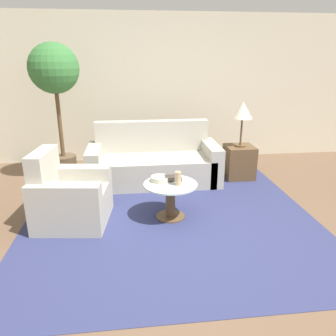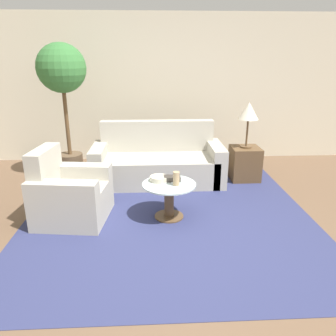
{
  "view_description": "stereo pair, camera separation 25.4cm",
  "coord_description": "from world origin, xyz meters",
  "px_view_note": "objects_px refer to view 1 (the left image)",
  "views": [
    {
      "loc": [
        -0.49,
        -2.99,
        1.87
      ],
      "look_at": [
        -0.04,
        0.84,
        0.55
      ],
      "focal_mm": 35.0,
      "sensor_mm": 36.0,
      "label": 1
    },
    {
      "loc": [
        -0.24,
        -3.01,
        1.87
      ],
      "look_at": [
        -0.04,
        0.84,
        0.55
      ],
      "focal_mm": 35.0,
      "sensor_mm": 36.0,
      "label": 2
    }
  ],
  "objects_px": {
    "table_lamp": "(243,112)",
    "bowl": "(160,179)",
    "armchair": "(68,199)",
    "vase": "(178,178)",
    "coffee_table": "(170,196)",
    "sofa_main": "(154,163)",
    "book_stack": "(173,178)",
    "potted_plant": "(55,82)"
  },
  "relations": [
    {
      "from": "sofa_main",
      "to": "coffee_table",
      "type": "distance_m",
      "value": 1.29
    },
    {
      "from": "sofa_main",
      "to": "book_stack",
      "type": "xyz_separation_m",
      "value": [
        0.15,
        -1.18,
        0.18
      ]
    },
    {
      "from": "sofa_main",
      "to": "vase",
      "type": "xyz_separation_m",
      "value": [
        0.19,
        -1.33,
        0.23
      ]
    },
    {
      "from": "vase",
      "to": "bowl",
      "type": "distance_m",
      "value": 0.25
    },
    {
      "from": "armchair",
      "to": "table_lamp",
      "type": "relative_size",
      "value": 1.28
    },
    {
      "from": "sofa_main",
      "to": "table_lamp",
      "type": "height_order",
      "value": "table_lamp"
    },
    {
      "from": "sofa_main",
      "to": "vase",
      "type": "bearing_deg",
      "value": -82.04
    },
    {
      "from": "armchair",
      "to": "vase",
      "type": "xyz_separation_m",
      "value": [
        1.28,
        -0.09,
        0.23
      ]
    },
    {
      "from": "table_lamp",
      "to": "book_stack",
      "type": "distance_m",
      "value": 1.79
    },
    {
      "from": "book_stack",
      "to": "table_lamp",
      "type": "bearing_deg",
      "value": 42.98
    },
    {
      "from": "armchair",
      "to": "vase",
      "type": "height_order",
      "value": "armchair"
    },
    {
      "from": "vase",
      "to": "bowl",
      "type": "relative_size",
      "value": 0.75
    },
    {
      "from": "sofa_main",
      "to": "table_lamp",
      "type": "relative_size",
      "value": 2.86
    },
    {
      "from": "sofa_main",
      "to": "vase",
      "type": "relative_size",
      "value": 12.15
    },
    {
      "from": "coffee_table",
      "to": "table_lamp",
      "type": "distance_m",
      "value": 1.95
    },
    {
      "from": "armchair",
      "to": "bowl",
      "type": "relative_size",
      "value": 4.06
    },
    {
      "from": "armchair",
      "to": "book_stack",
      "type": "relative_size",
      "value": 4.42
    },
    {
      "from": "armchair",
      "to": "vase",
      "type": "distance_m",
      "value": 1.31
    },
    {
      "from": "bowl",
      "to": "book_stack",
      "type": "xyz_separation_m",
      "value": [
        0.16,
        -0.0,
        0.0
      ]
    },
    {
      "from": "table_lamp",
      "to": "bowl",
      "type": "height_order",
      "value": "table_lamp"
    },
    {
      "from": "armchair",
      "to": "table_lamp",
      "type": "distance_m",
      "value": 2.86
    },
    {
      "from": "coffee_table",
      "to": "table_lamp",
      "type": "relative_size",
      "value": 0.92
    },
    {
      "from": "coffee_table",
      "to": "potted_plant",
      "type": "height_order",
      "value": "potted_plant"
    },
    {
      "from": "sofa_main",
      "to": "coffee_table",
      "type": "height_order",
      "value": "sofa_main"
    },
    {
      "from": "coffee_table",
      "to": "bowl",
      "type": "relative_size",
      "value": 2.93
    },
    {
      "from": "coffee_table",
      "to": "potted_plant",
      "type": "distance_m",
      "value": 2.49
    },
    {
      "from": "bowl",
      "to": "vase",
      "type": "bearing_deg",
      "value": -36.73
    },
    {
      "from": "table_lamp",
      "to": "book_stack",
      "type": "xyz_separation_m",
      "value": [
        -1.23,
        -1.16,
        -0.6
      ]
    },
    {
      "from": "sofa_main",
      "to": "vase",
      "type": "distance_m",
      "value": 1.36
    },
    {
      "from": "vase",
      "to": "book_stack",
      "type": "bearing_deg",
      "value": 105.32
    },
    {
      "from": "potted_plant",
      "to": "vase",
      "type": "xyz_separation_m",
      "value": [
        1.6,
        -1.59,
        -0.99
      ]
    },
    {
      "from": "sofa_main",
      "to": "book_stack",
      "type": "bearing_deg",
      "value": -82.98
    },
    {
      "from": "potted_plant",
      "to": "book_stack",
      "type": "bearing_deg",
      "value": -42.86
    },
    {
      "from": "book_stack",
      "to": "bowl",
      "type": "bearing_deg",
      "value": 179.48
    },
    {
      "from": "potted_plant",
      "to": "vase",
      "type": "height_order",
      "value": "potted_plant"
    },
    {
      "from": "coffee_table",
      "to": "book_stack",
      "type": "bearing_deg",
      "value": 67.64
    },
    {
      "from": "vase",
      "to": "armchair",
      "type": "bearing_deg",
      "value": 176.11
    },
    {
      "from": "coffee_table",
      "to": "potted_plant",
      "type": "xyz_separation_m",
      "value": [
        -1.52,
        1.54,
        1.22
      ]
    },
    {
      "from": "armchair",
      "to": "coffee_table",
      "type": "height_order",
      "value": "armchair"
    },
    {
      "from": "armchair",
      "to": "book_stack",
      "type": "bearing_deg",
      "value": -80.33
    },
    {
      "from": "armchair",
      "to": "book_stack",
      "type": "xyz_separation_m",
      "value": [
        1.24,
        0.06,
        0.18
      ]
    },
    {
      "from": "sofa_main",
      "to": "coffee_table",
      "type": "relative_size",
      "value": 3.09
    }
  ]
}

